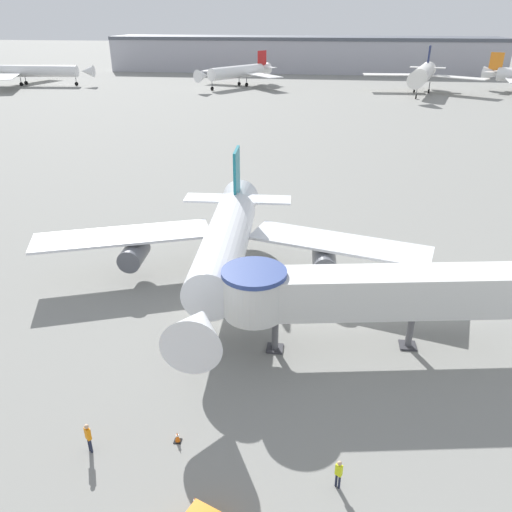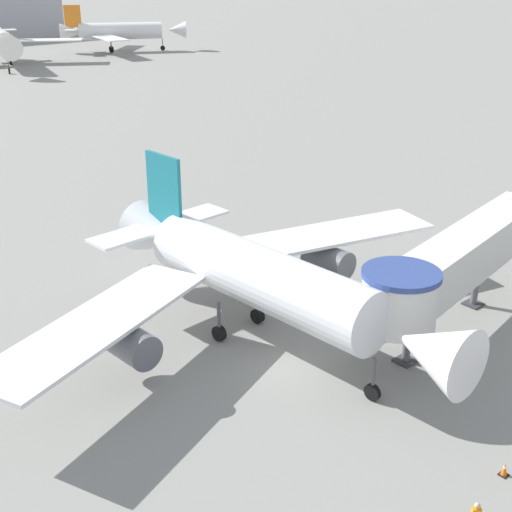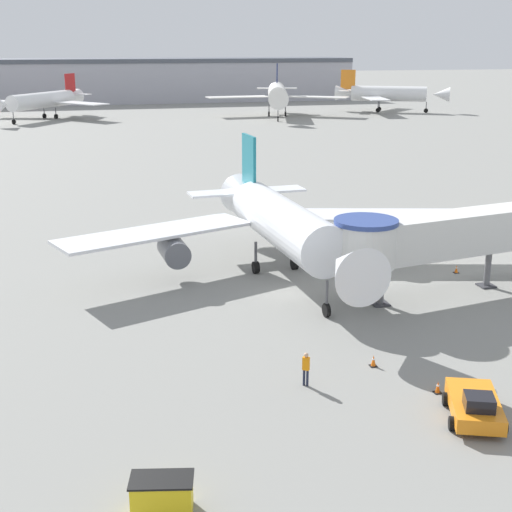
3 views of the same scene
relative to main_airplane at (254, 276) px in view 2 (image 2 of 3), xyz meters
name	(u,v)px [view 2 (image 2 of 3)]	position (x,y,z in m)	size (l,w,h in m)	color
ground_plane	(292,366)	(-0.38, -3.65, -4.02)	(800.00, 800.00, 0.00)	gray
main_airplane	(254,276)	(0.00, 0.00, 0.00)	(32.73, 24.63, 9.50)	silver
jet_bridge	(452,264)	(9.49, -6.57, 0.25)	(19.26, 6.31, 5.95)	silver
traffic_cone_near_nose	(504,469)	(0.48, -16.06, -3.71)	(0.39, 0.39, 0.65)	black
traffic_cone_starboard_wing	(426,286)	(13.05, -2.52, -3.73)	(0.37, 0.37, 0.61)	black
background_jet_orange_tail	(118,31)	(63.17, 121.68, 0.51)	(26.79, 27.20, 10.32)	white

